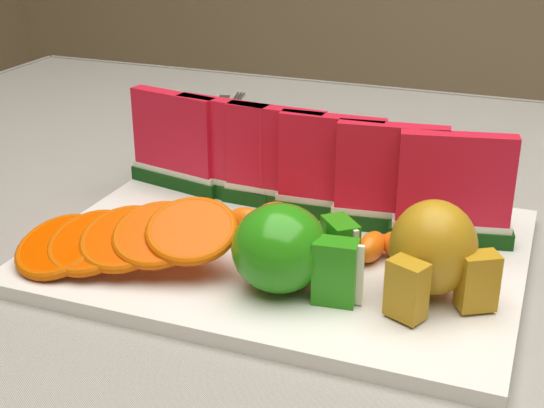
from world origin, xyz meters
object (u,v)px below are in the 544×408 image
platter (284,249)px  fork (216,111)px  apple_cluster (290,250)px  pear_cluster (434,252)px

platter → fork: bearing=122.6°
platter → apple_cluster: 0.09m
apple_cluster → fork: bearing=121.2°
platter → apple_cluster: size_ratio=3.56×
platter → pear_cluster: pear_cluster is taller
platter → apple_cluster: (0.03, -0.07, 0.04)m
apple_cluster → platter: bearing=113.3°
apple_cluster → pear_cluster: size_ratio=1.27×
platter → fork: (-0.24, 0.37, -0.00)m
pear_cluster → platter: bearing=160.6°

